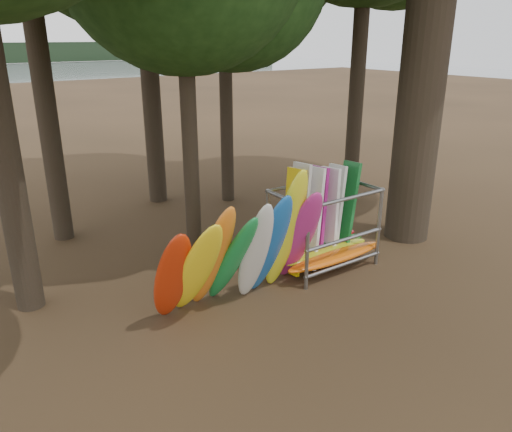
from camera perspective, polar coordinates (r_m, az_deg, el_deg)
ground at (r=11.47m, az=4.36°, el=-8.70°), size 120.00×120.00×0.00m
kayak_row at (r=10.37m, az=-1.34°, el=-4.19°), size 4.03×1.93×3.11m
storage_rack at (r=12.48m, az=7.64°, el=-1.62°), size 3.17×1.52×2.66m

